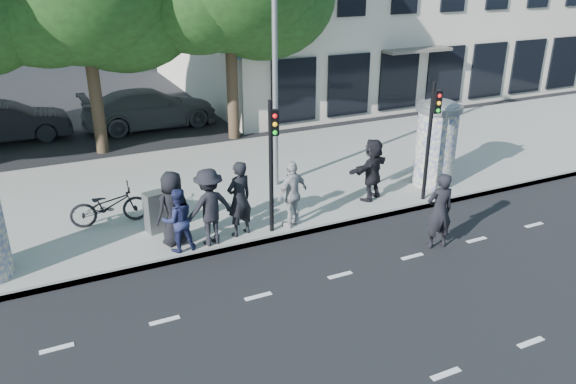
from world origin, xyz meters
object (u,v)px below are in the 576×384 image
cabinet_right (428,169)px  cabinet_left (156,212)px  street_lamp (276,29)px  ad_column_right (436,141)px  bicycle (109,205)px  ped_d (209,207)px  ped_f (372,169)px  man_road (439,211)px  traffic_pole_near (272,154)px  ped_b (239,199)px  ped_e (292,194)px  car_mid (6,122)px  ped_a (173,208)px  car_right (150,108)px  traffic_pole_far (431,130)px  ped_c (178,220)px

cabinet_right → cabinet_left: bearing=-168.4°
street_lamp → ad_column_right: bearing=-23.7°
street_lamp → bicycle: size_ratio=4.03×
ped_d → bicycle: size_ratio=0.97×
ped_f → man_road: size_ratio=0.93×
traffic_pole_near → cabinet_left: 3.34m
ad_column_right → ped_b: ad_column_right is taller
ped_d → ped_e: size_ratio=1.08×
cabinet_left → car_mid: 11.01m
ped_a → bicycle: size_ratio=0.93×
ad_column_right → cabinet_left: (-8.46, 0.39, -0.86)m
cabinet_left → car_right: car_right is taller
ped_d → man_road: 5.55m
ped_b → ped_d: size_ratio=1.01×
street_lamp → cabinet_right: bearing=-25.1°
ped_a → ped_e: 3.02m
ad_column_right → ped_e: size_ratio=1.48×
car_mid → car_right: car_right is taller
ped_b → cabinet_right: (6.38, 0.67, -0.46)m
bicycle → car_right: size_ratio=0.36×
street_lamp → cabinet_right: street_lamp is taller
traffic_pole_near → car_mid: bearing=116.9°
cabinet_left → cabinet_right: (8.24, -0.42, -0.01)m
bicycle → ped_a: bearing=-140.9°
street_lamp → car_right: (-1.93, 8.62, -3.99)m
traffic_pole_far → street_lamp: size_ratio=0.42×
ad_column_right → bicycle: 9.59m
ped_c → ped_f: ped_f is taller
ped_d → cabinet_left: 1.67m
ped_d → ped_e: (2.22, 0.04, -0.07)m
ped_b → ped_f: 4.26m
ped_e → ped_c: bearing=-21.3°
traffic_pole_far → ped_f: traffic_pole_far is taller
man_road → car_right: man_road is taller
ad_column_right → traffic_pole_far: 1.52m
ped_e → car_mid: ped_e is taller
traffic_pole_near → traffic_pole_far: size_ratio=1.00×
ped_b → traffic_pole_far: bearing=161.4°
traffic_pole_near → ped_d: bearing=177.6°
ad_column_right → ped_c: size_ratio=1.68×
ped_f → car_mid: ped_f is taller
ad_column_right → man_road: (-2.37, -3.13, -0.57)m
ped_c → cabinet_left: 1.30m
cabinet_right → car_mid: 15.91m
man_road → car_mid: 16.89m
ad_column_right → ped_c: (-8.20, -0.85, -0.60)m
bicycle → ped_d: bearing=-132.8°
ad_column_right → cabinet_right: size_ratio=2.58×
traffic_pole_far → cabinet_left: size_ratio=3.21×
ped_f → bicycle: ped_f is taller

